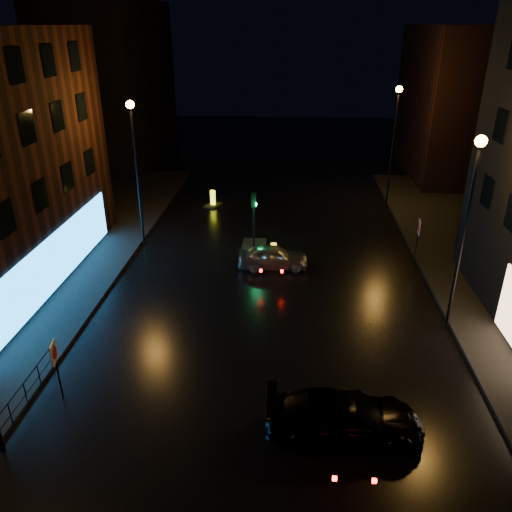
# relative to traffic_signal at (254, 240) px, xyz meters

# --- Properties ---
(ground) EXTENTS (120.00, 120.00, 0.00)m
(ground) POSITION_rel_traffic_signal_xyz_m (1.20, -14.00, -0.50)
(ground) COLOR black
(ground) RESTS_ON ground
(building_far_left) EXTENTS (8.00, 16.00, 14.00)m
(building_far_left) POSITION_rel_traffic_signal_xyz_m (-14.80, 21.00, 6.50)
(building_far_left) COLOR black
(building_far_left) RESTS_ON ground
(building_far_right) EXTENTS (8.00, 14.00, 12.00)m
(building_far_right) POSITION_rel_traffic_signal_xyz_m (16.20, 18.00, 5.50)
(building_far_right) COLOR black
(building_far_right) RESTS_ON ground
(street_lamp_lfar) EXTENTS (0.44, 0.44, 8.37)m
(street_lamp_lfar) POSITION_rel_traffic_signal_xyz_m (-6.60, -0.00, 5.06)
(street_lamp_lfar) COLOR black
(street_lamp_lfar) RESTS_ON ground
(street_lamp_rnear) EXTENTS (0.44, 0.44, 8.37)m
(street_lamp_rnear) POSITION_rel_traffic_signal_xyz_m (9.00, -8.00, 5.06)
(street_lamp_rnear) COLOR black
(street_lamp_rnear) RESTS_ON ground
(street_lamp_rfar) EXTENTS (0.44, 0.44, 8.37)m
(street_lamp_rfar) POSITION_rel_traffic_signal_xyz_m (9.00, 8.00, 5.06)
(street_lamp_rfar) COLOR black
(street_lamp_rfar) RESTS_ON ground
(traffic_signal) EXTENTS (1.40, 2.40, 3.45)m
(traffic_signal) POSITION_rel_traffic_signal_xyz_m (0.00, 0.00, 0.00)
(traffic_signal) COLOR black
(traffic_signal) RESTS_ON ground
(guard_railing) EXTENTS (0.05, 6.04, 1.00)m
(guard_railing) POSITION_rel_traffic_signal_xyz_m (-6.80, -15.00, 0.24)
(guard_railing) COLOR black
(guard_railing) RESTS_ON ground
(silver_hatchback) EXTENTS (3.85, 1.78, 1.28)m
(silver_hatchback) POSITION_rel_traffic_signal_xyz_m (1.24, -2.53, 0.14)
(silver_hatchback) COLOR #AEB2B6
(silver_hatchback) RESTS_ON ground
(dark_sedan) EXTENTS (5.08, 2.17, 1.46)m
(dark_sedan) POSITION_rel_traffic_signal_xyz_m (4.01, -14.55, 0.23)
(dark_sedan) COLOR black
(dark_sedan) RESTS_ON ground
(bollard_near) EXTENTS (1.01, 1.32, 1.04)m
(bollard_near) POSITION_rel_traffic_signal_xyz_m (1.23, -1.64, -0.27)
(bollard_near) COLOR black
(bollard_near) RESTS_ON ground
(bollard_far) EXTENTS (1.33, 1.58, 1.18)m
(bollard_far) POSITION_rel_traffic_signal_xyz_m (-3.52, 7.25, -0.24)
(bollard_far) COLOR black
(bollard_far) RESTS_ON ground
(road_sign_left) EXTENTS (0.17, 0.56, 2.33)m
(road_sign_left) POSITION_rel_traffic_signal_xyz_m (-5.76, -13.52, 1.25)
(road_sign_left) COLOR black
(road_sign_left) RESTS_ON ground
(road_sign_right) EXTENTS (0.12, 0.60, 2.45)m
(road_sign_right) POSITION_rel_traffic_signal_xyz_m (9.10, -1.16, 1.34)
(road_sign_right) COLOR black
(road_sign_right) RESTS_ON ground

